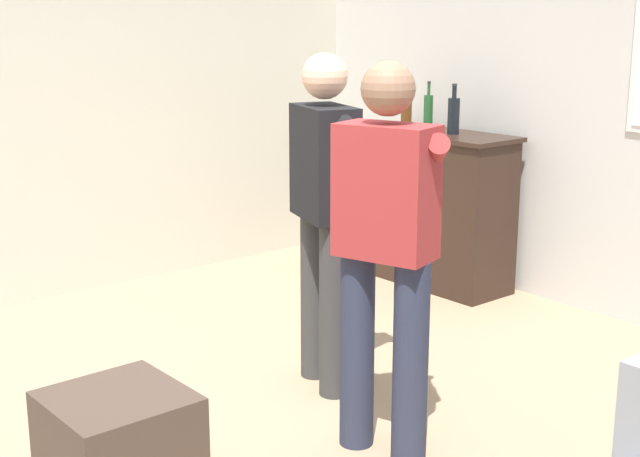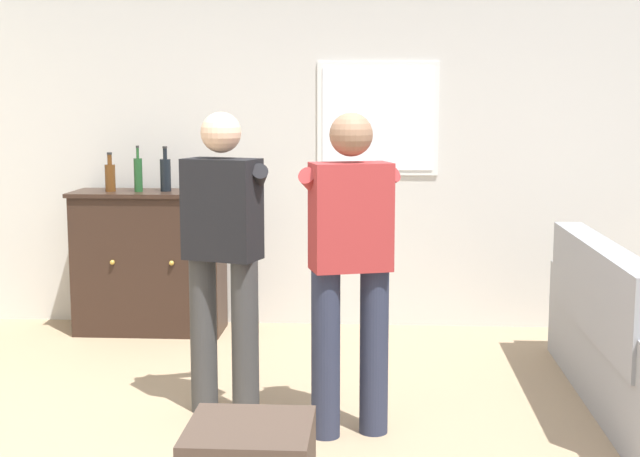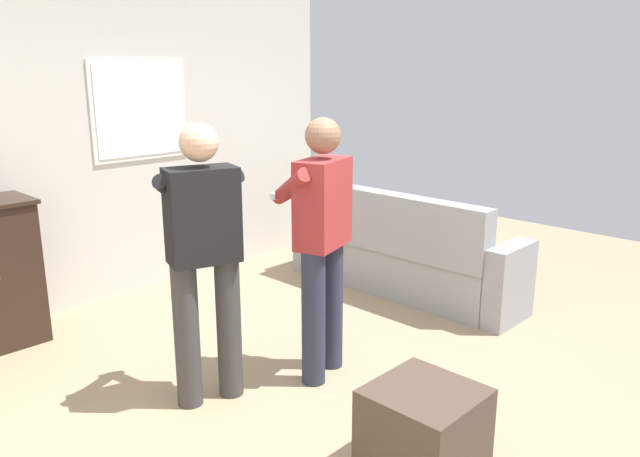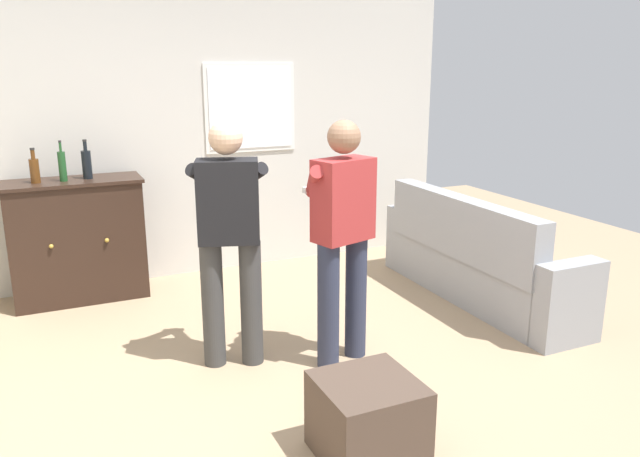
{
  "view_description": "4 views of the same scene",
  "coord_description": "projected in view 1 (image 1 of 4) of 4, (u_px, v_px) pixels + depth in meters",
  "views": [
    {
      "loc": [
        2.92,
        -2.21,
        1.87
      ],
      "look_at": [
        0.11,
        0.15,
        0.97
      ],
      "focal_mm": 50.0,
      "sensor_mm": 36.0,
      "label": 1
    },
    {
      "loc": [
        0.5,
        -4.2,
        1.74
      ],
      "look_at": [
        0.21,
        0.32,
        1.09
      ],
      "focal_mm": 50.0,
      "sensor_mm": 36.0,
      "label": 2
    },
    {
      "loc": [
        -2.35,
        -2.31,
        1.98
      ],
      "look_at": [
        0.33,
        0.27,
        1.0
      ],
      "focal_mm": 35.0,
      "sensor_mm": 36.0,
      "label": 3
    },
    {
      "loc": [
        -1.44,
        -3.31,
        2.03
      ],
      "look_at": [
        0.2,
        0.29,
        0.98
      ],
      "focal_mm": 35.0,
      "sensor_mm": 36.0,
      "label": 4
    }
  ],
  "objects": [
    {
      "name": "bottle_wine_green",
      "position": [
        406.0,
        112.0,
        6.23
      ],
      "size": [
        0.08,
        0.08,
        0.29
      ],
      "color": "#593314",
      "rests_on": "sideboard_cabinet"
    },
    {
      "name": "wall_back_with_window",
      "position": [
        630.0,
        91.0,
        5.32
      ],
      "size": [
        5.2,
        0.15,
        2.8
      ],
      "color": "beige",
      "rests_on": "ground"
    },
    {
      "name": "person_standing_left",
      "position": [
        327.0,
        206.0,
        4.37
      ],
      "size": [
        0.53,
        0.52,
        1.68
      ],
      "color": "#383838",
      "rests_on": "ground"
    },
    {
      "name": "bottle_spirits_clear",
      "position": [
        428.0,
        112.0,
        6.06
      ],
      "size": [
        0.06,
        0.06,
        0.34
      ],
      "color": "#1E4C23",
      "rests_on": "sideboard_cabinet"
    },
    {
      "name": "ottoman",
      "position": [
        119.0,
        447.0,
        3.46
      ],
      "size": [
        0.51,
        0.51,
        0.44
      ],
      "primitive_type": "cube",
      "color": "#47382D",
      "rests_on": "ground"
    },
    {
      "name": "bottle_liquor_amber",
      "position": [
        454.0,
        115.0,
        5.94
      ],
      "size": [
        0.08,
        0.08,
        0.33
      ],
      "color": "black",
      "rests_on": "sideboard_cabinet"
    },
    {
      "name": "sideboard_cabinet",
      "position": [
        435.0,
        208.0,
        6.19
      ],
      "size": [
        1.13,
        0.49,
        1.07
      ],
      "color": "black",
      "rests_on": "ground"
    },
    {
      "name": "wall_side_left",
      "position": [
        21.0,
        87.0,
        5.64
      ],
      "size": [
        0.12,
        5.2,
        2.8
      ],
      "primitive_type": "cube",
      "color": "beige",
      "rests_on": "ground"
    },
    {
      "name": "person_standing_right",
      "position": [
        387.0,
        243.0,
        3.68
      ],
      "size": [
        0.53,
        0.52,
        1.68
      ],
      "color": "#282D42",
      "rests_on": "ground"
    },
    {
      "name": "ground",
      "position": [
        279.0,
        439.0,
        3.99
      ],
      "size": [
        10.4,
        10.4,
        0.0
      ],
      "primitive_type": "plane",
      "color": "#9E8466"
    }
  ]
}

